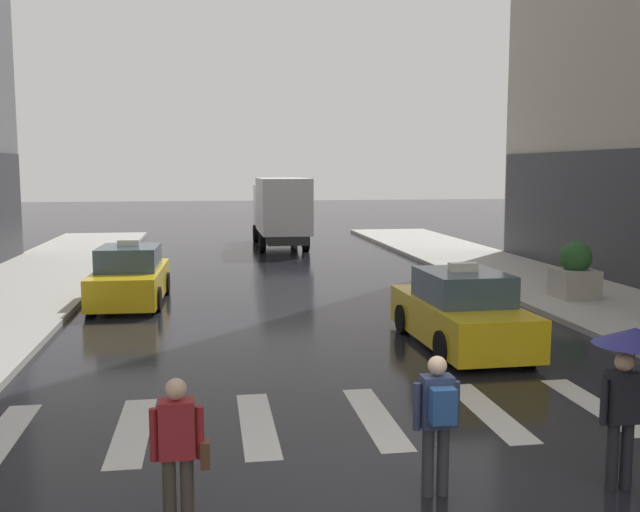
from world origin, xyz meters
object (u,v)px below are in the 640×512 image
at_px(taxi_lead, 461,312).
at_px(pedestrian_with_backpack, 437,415).
at_px(pedestrian_with_handbag, 179,446).
at_px(taxi_second, 130,278).
at_px(planter_mid_block, 575,272).
at_px(pedestrian_with_umbrella, 630,364).
at_px(box_truck, 281,209).

distance_m(taxi_lead, pedestrian_with_backpack, 7.31).
bearing_deg(pedestrian_with_handbag, taxi_second, 97.98).
distance_m(taxi_lead, planter_mid_block, 6.55).
relative_size(taxi_second, pedestrian_with_umbrella, 2.36).
distance_m(box_truck, planter_mid_block, 16.93).
distance_m(taxi_second, box_truck, 14.78).
bearing_deg(pedestrian_with_umbrella, box_truck, 92.97).
distance_m(taxi_second, pedestrian_with_backpack, 13.79).
xyz_separation_m(pedestrian_with_backpack, pedestrian_with_handbag, (-2.88, -0.40, -0.04)).
relative_size(pedestrian_with_backpack, planter_mid_block, 1.03).
xyz_separation_m(box_truck, pedestrian_with_umbrella, (1.38, -26.70, -0.34)).
relative_size(box_truck, pedestrian_with_backpack, 4.57).
distance_m(taxi_lead, pedestrian_with_handbag, 9.11).
relative_size(pedestrian_with_handbag, planter_mid_block, 1.03).
height_order(box_truck, pedestrian_with_handbag, box_truck).
bearing_deg(taxi_second, planter_mid_block, -8.53).
height_order(box_truck, pedestrian_with_umbrella, box_truck).
bearing_deg(taxi_lead, pedestrian_with_backpack, -112.01).
xyz_separation_m(taxi_second, box_truck, (5.63, 13.61, 1.13)).
relative_size(box_truck, pedestrian_with_umbrella, 3.89).
xyz_separation_m(taxi_second, pedestrian_with_backpack, (4.75, -12.94, 0.25)).
xyz_separation_m(taxi_second, planter_mid_block, (12.42, -1.86, 0.15)).
xyz_separation_m(taxi_lead, taxi_second, (-7.49, 6.17, 0.00)).
bearing_deg(planter_mid_block, pedestrian_with_umbrella, -115.69).
distance_m(box_truck, pedestrian_with_umbrella, 26.74).
bearing_deg(taxi_second, box_truck, 67.53).
bearing_deg(pedestrian_with_handbag, pedestrian_with_umbrella, 2.78).
height_order(taxi_second, planter_mid_block, taxi_second).
bearing_deg(pedestrian_with_backpack, planter_mid_block, 55.32).
bearing_deg(box_truck, pedestrian_with_umbrella, -87.03).
height_order(taxi_lead, box_truck, box_truck).
bearing_deg(taxi_second, pedestrian_with_handbag, -82.02).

